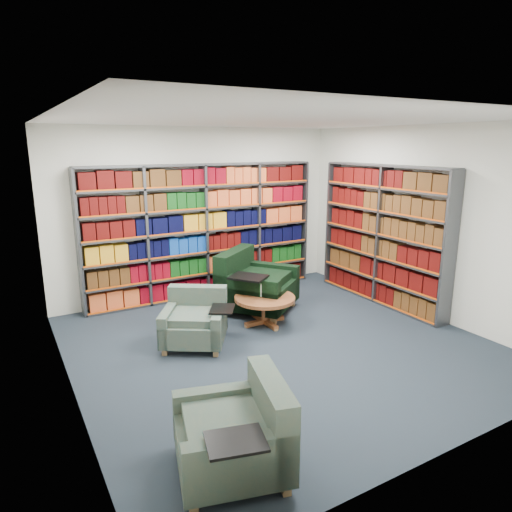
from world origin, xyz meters
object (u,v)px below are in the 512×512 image
chair_teal_left (196,322)px  chair_green_right (252,287)px  coffee_table (265,302)px  chair_teal_front (241,436)px

chair_teal_left → chair_green_right: size_ratio=0.74×
coffee_table → chair_teal_left: bearing=-175.0°
chair_green_right → chair_teal_front: 3.61m
chair_teal_left → coffee_table: (1.10, 0.10, 0.04)m
chair_teal_front → coffee_table: 3.05m
chair_teal_front → coffee_table: chair_teal_front is taller
chair_teal_front → coffee_table: (1.72, 2.51, 0.02)m
chair_teal_left → chair_green_right: chair_green_right is taller
chair_teal_left → coffee_table: size_ratio=1.23×
chair_green_right → coffee_table: (-0.12, -0.59, -0.05)m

